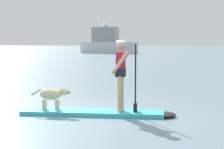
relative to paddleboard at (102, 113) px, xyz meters
The scene contains 5 objects.
ground_plane 0.24m from the paddleboard, 159.08° to the right, with size 400.00×400.00×0.00m, color slate.
paddleboard is the anchor object (origin of this frame).
person_paddler 1.13m from the paddleboard, 20.92° to the left, with size 0.68×0.59×1.69m.
dog 1.27m from the paddleboard, 159.08° to the right, with size 0.96×0.43×0.54m.
moored_boat_starboard 54.81m from the paddleboard, 118.60° to the left, with size 9.64×3.40×5.04m.
Camera 1 is at (4.61, -7.63, 1.72)m, focal length 60.22 mm.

